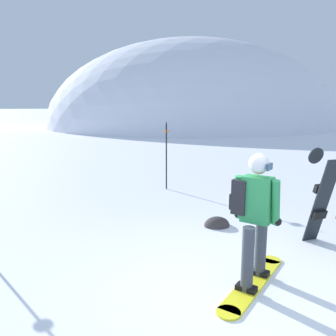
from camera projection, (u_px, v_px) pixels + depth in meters
ground_plane at (236, 293)px, 4.22m from camera, size 300.00×300.00×0.00m
ridge_peak_main at (192, 125)px, 35.88m from camera, size 29.10×26.19×17.17m
snowboarder_main at (254, 216)px, 4.30m from camera, size 1.50×1.25×1.71m
spare_snowboard at (321, 197)px, 5.56m from camera, size 0.28×0.48×1.60m
piste_marker_far at (166, 151)px, 9.16m from camera, size 0.20×0.20×1.84m
rock_dark at (217, 226)px, 6.54m from camera, size 0.50×0.42×0.35m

